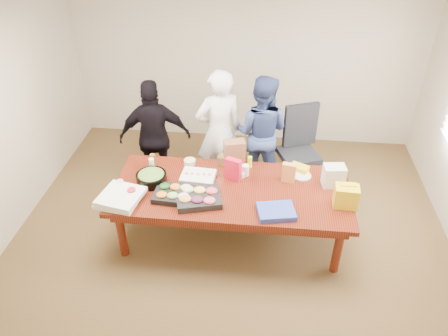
# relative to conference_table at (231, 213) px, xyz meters

# --- Properties ---
(floor) EXTENTS (5.50, 5.00, 0.02)m
(floor) POSITION_rel_conference_table_xyz_m (0.00, 0.00, -0.39)
(floor) COLOR #47301E
(floor) RESTS_ON ground
(ceiling) EXTENTS (5.50, 5.00, 0.02)m
(ceiling) POSITION_rel_conference_table_xyz_m (0.00, 0.00, 2.33)
(ceiling) COLOR white
(ceiling) RESTS_ON wall_back
(wall_back) EXTENTS (5.50, 0.04, 2.70)m
(wall_back) POSITION_rel_conference_table_xyz_m (0.00, 2.50, 0.98)
(wall_back) COLOR beige
(wall_back) RESTS_ON floor
(conference_table) EXTENTS (2.80, 1.20, 0.75)m
(conference_table) POSITION_rel_conference_table_xyz_m (0.00, 0.00, 0.00)
(conference_table) COLOR #4C1C0F
(conference_table) RESTS_ON floor
(office_chair) EXTENTS (0.77, 0.77, 1.16)m
(office_chair) POSITION_rel_conference_table_xyz_m (0.85, 1.15, 0.21)
(office_chair) COLOR black
(office_chair) RESTS_ON floor
(person_center) EXTENTS (0.77, 0.66, 1.79)m
(person_center) POSITION_rel_conference_table_xyz_m (-0.26, 1.07, 0.52)
(person_center) COLOR white
(person_center) RESTS_ON floor
(person_right) EXTENTS (0.92, 0.79, 1.66)m
(person_right) POSITION_rel_conference_table_xyz_m (0.30, 1.23, 0.46)
(person_right) COLOR navy
(person_right) RESTS_ON floor
(person_left) EXTENTS (1.03, 0.59, 1.65)m
(person_left) POSITION_rel_conference_table_xyz_m (-1.14, 0.95, 0.45)
(person_left) COLOR black
(person_left) RESTS_ON floor
(veggie_tray) EXTENTS (0.48, 0.38, 0.07)m
(veggie_tray) POSITION_rel_conference_table_xyz_m (-0.64, -0.21, 0.41)
(veggie_tray) COLOR black
(veggie_tray) RESTS_ON conference_table
(fruit_tray) EXTENTS (0.58, 0.50, 0.08)m
(fruit_tray) POSITION_rel_conference_table_xyz_m (-0.35, -0.26, 0.41)
(fruit_tray) COLOR black
(fruit_tray) RESTS_ON conference_table
(sheet_cake) EXTENTS (0.43, 0.33, 0.07)m
(sheet_cake) POSITION_rel_conference_table_xyz_m (-0.42, 0.15, 0.41)
(sheet_cake) COLOR white
(sheet_cake) RESTS_ON conference_table
(salad_bowl) EXTENTS (0.40, 0.40, 0.12)m
(salad_bowl) POSITION_rel_conference_table_xyz_m (-0.96, 0.03, 0.43)
(salad_bowl) COLOR black
(salad_bowl) RESTS_ON conference_table
(chip_bag_blue) EXTENTS (0.45, 0.37, 0.06)m
(chip_bag_blue) POSITION_rel_conference_table_xyz_m (0.53, -0.38, 0.40)
(chip_bag_blue) COLOR #2E42A7
(chip_bag_blue) RESTS_ON conference_table
(chip_bag_red) EXTENTS (0.21, 0.15, 0.28)m
(chip_bag_red) POSITION_rel_conference_table_xyz_m (0.01, 0.21, 0.52)
(chip_bag_red) COLOR red
(chip_bag_red) RESTS_ON conference_table
(chip_bag_yellow) EXTENTS (0.18, 0.07, 0.27)m
(chip_bag_yellow) POSITION_rel_conference_table_xyz_m (1.30, -0.12, 0.51)
(chip_bag_yellow) COLOR #DCD004
(chip_bag_yellow) RESTS_ON conference_table
(chip_bag_orange) EXTENTS (0.17, 0.10, 0.25)m
(chip_bag_orange) POSITION_rel_conference_table_xyz_m (0.67, 0.22, 0.50)
(chip_bag_orange) COLOR #E58C43
(chip_bag_orange) RESTS_ON conference_table
(mayo_jar) EXTENTS (0.11, 0.11, 0.14)m
(mayo_jar) POSITION_rel_conference_table_xyz_m (0.15, 0.30, 0.45)
(mayo_jar) COLOR white
(mayo_jar) RESTS_ON conference_table
(mustard_bottle) EXTENTS (0.07, 0.07, 0.15)m
(mustard_bottle) POSITION_rel_conference_table_xyz_m (0.19, 0.48, 0.45)
(mustard_bottle) COLOR #F0FF09
(mustard_bottle) RESTS_ON conference_table
(dressing_bottle) EXTENTS (0.08, 0.08, 0.21)m
(dressing_bottle) POSITION_rel_conference_table_xyz_m (-1.01, 0.32, 0.48)
(dressing_bottle) COLOR brown
(dressing_bottle) RESTS_ON conference_table
(ranch_bottle) EXTENTS (0.06, 0.06, 0.19)m
(ranch_bottle) POSITION_rel_conference_table_xyz_m (-1.01, 0.25, 0.47)
(ranch_bottle) COLOR silver
(ranch_bottle) RESTS_ON conference_table
(banana_bunch) EXTENTS (0.26, 0.22, 0.08)m
(banana_bunch) POSITION_rel_conference_table_xyz_m (0.81, 0.46, 0.41)
(banana_bunch) COLOR yellow
(banana_bunch) RESTS_ON conference_table
(bread_loaf) EXTENTS (0.29, 0.16, 0.11)m
(bread_loaf) POSITION_rel_conference_table_xyz_m (-0.08, 0.52, 0.43)
(bread_loaf) COLOR brown
(bread_loaf) RESTS_ON conference_table
(kraft_bag) EXTENTS (0.29, 0.21, 0.34)m
(kraft_bag) POSITION_rel_conference_table_xyz_m (-0.01, 0.52, 0.55)
(kraft_bag) COLOR brown
(kraft_bag) RESTS_ON conference_table
(red_cup) EXTENTS (0.11, 0.11, 0.13)m
(red_cup) POSITION_rel_conference_table_xyz_m (-1.11, -0.28, 0.44)
(red_cup) COLOR red
(red_cup) RESTS_ON conference_table
(clear_cup_a) EXTENTS (0.08, 0.08, 0.11)m
(clear_cup_a) POSITION_rel_conference_table_xyz_m (-1.30, -0.13, 0.43)
(clear_cup_a) COLOR white
(clear_cup_a) RESTS_ON conference_table
(clear_cup_b) EXTENTS (0.08, 0.08, 0.11)m
(clear_cup_b) POSITION_rel_conference_table_xyz_m (-1.30, -0.12, 0.43)
(clear_cup_b) COLOR silver
(clear_cup_b) RESTS_ON conference_table
(pizza_box_lower) EXTENTS (0.50, 0.50, 0.05)m
(pizza_box_lower) POSITION_rel_conference_table_xyz_m (-1.25, -0.35, 0.40)
(pizza_box_lower) COLOR white
(pizza_box_lower) RESTS_ON conference_table
(pizza_box_upper) EXTENTS (0.53, 0.53, 0.05)m
(pizza_box_upper) POSITION_rel_conference_table_xyz_m (-1.22, -0.36, 0.45)
(pizza_box_upper) COLOR white
(pizza_box_upper) RESTS_ON pizza_box_lower
(plate_a) EXTENTS (0.29, 0.29, 0.01)m
(plate_a) POSITION_rel_conference_table_xyz_m (0.84, 0.35, 0.38)
(plate_a) COLOR silver
(plate_a) RESTS_ON conference_table
(plate_b) EXTENTS (0.27, 0.27, 0.02)m
(plate_b) POSITION_rel_conference_table_xyz_m (0.80, 0.49, 0.38)
(plate_b) COLOR white
(plate_b) RESTS_ON conference_table
(dip_bowl_a) EXTENTS (0.15, 0.15, 0.06)m
(dip_bowl_a) POSITION_rel_conference_table_xyz_m (0.08, 0.28, 0.40)
(dip_bowl_a) COLOR #F2E1C1
(dip_bowl_a) RESTS_ON conference_table
(dip_bowl_b) EXTENTS (0.18, 0.18, 0.06)m
(dip_bowl_b) POSITION_rel_conference_table_xyz_m (-0.57, 0.47, 0.40)
(dip_bowl_b) COLOR beige
(dip_bowl_b) RESTS_ON conference_table
(grocery_bag_white) EXTENTS (0.27, 0.21, 0.27)m
(grocery_bag_white) POSITION_rel_conference_table_xyz_m (1.19, 0.21, 0.51)
(grocery_bag_white) COLOR silver
(grocery_bag_white) RESTS_ON conference_table
(grocery_bag_yellow) EXTENTS (0.27, 0.19, 0.26)m
(grocery_bag_yellow) POSITION_rel_conference_table_xyz_m (1.29, -0.17, 0.50)
(grocery_bag_yellow) COLOR yellow
(grocery_bag_yellow) RESTS_ON conference_table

